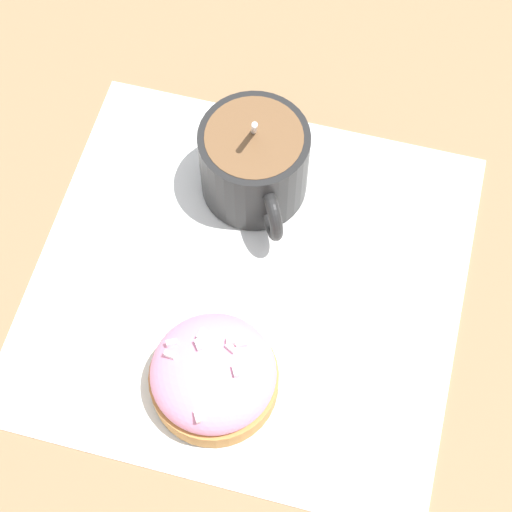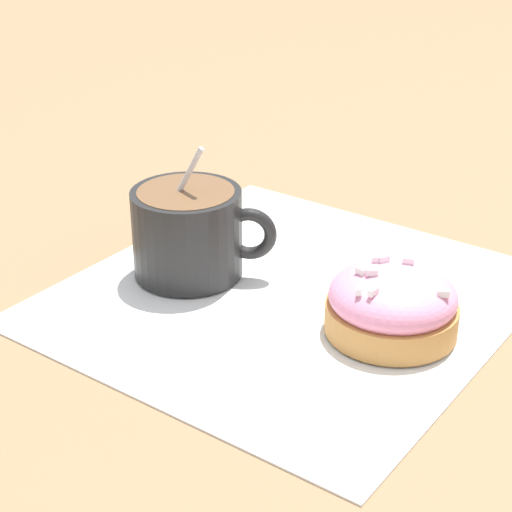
# 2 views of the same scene
# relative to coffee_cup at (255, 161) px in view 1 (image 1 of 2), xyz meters

# --- Properties ---
(ground_plane) EXTENTS (3.00, 3.00, 0.00)m
(ground_plane) POSITION_rel_coffee_cup_xyz_m (-0.08, -0.01, -0.04)
(ground_plane) COLOR #93704C
(paper_napkin) EXTENTS (0.32, 0.33, 0.00)m
(paper_napkin) POSITION_rel_coffee_cup_xyz_m (-0.08, -0.01, -0.04)
(paper_napkin) COLOR white
(paper_napkin) RESTS_ON ground_plane
(coffee_cup) EXTENTS (0.10, 0.08, 0.10)m
(coffee_cup) POSITION_rel_coffee_cup_xyz_m (0.00, 0.00, 0.00)
(coffee_cup) COLOR black
(coffee_cup) RESTS_ON paper_napkin
(frosted_pastry) EXTENTS (0.09, 0.09, 0.05)m
(frosted_pastry) POSITION_rel_coffee_cup_xyz_m (-0.16, 0.00, -0.01)
(frosted_pastry) COLOR #C18442
(frosted_pastry) RESTS_ON paper_napkin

